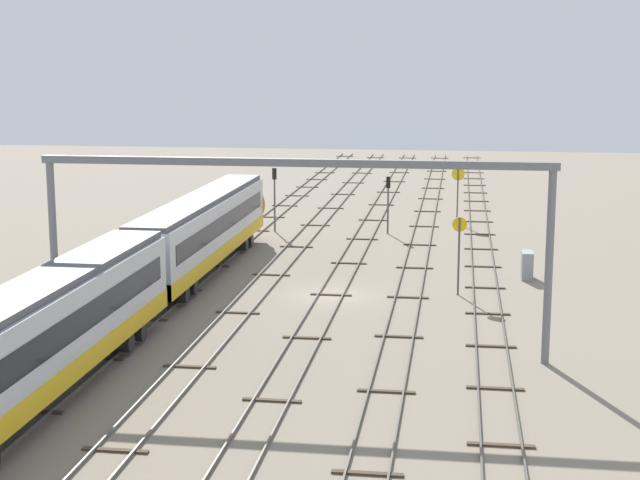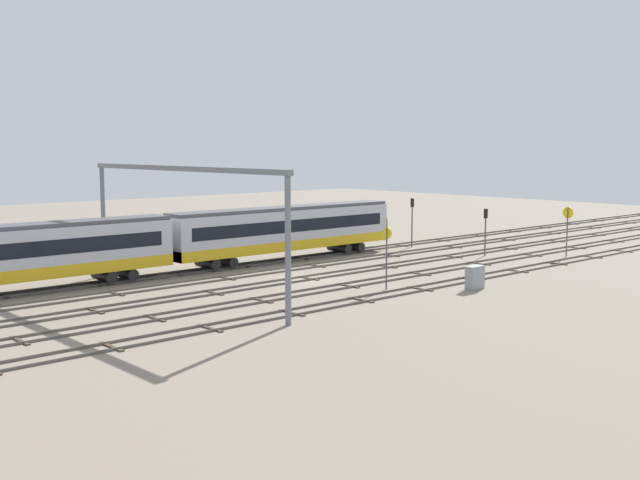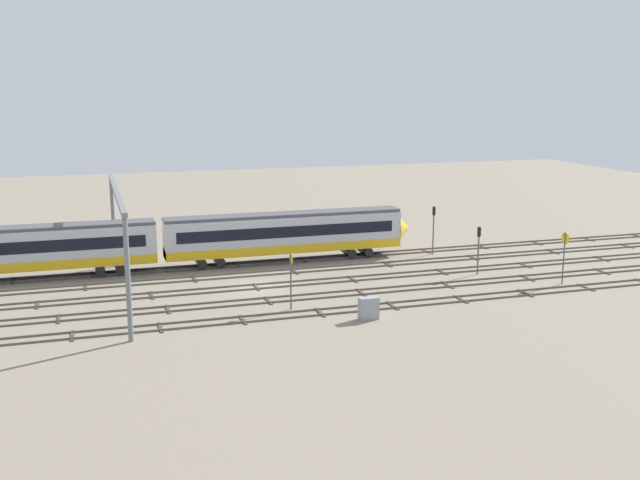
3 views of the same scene
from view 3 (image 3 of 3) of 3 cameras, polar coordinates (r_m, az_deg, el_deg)
name	(u,v)px [view 3 (image 3 of 3)]	position (r m, az deg, el deg)	size (l,w,h in m)	color
ground_plane	(256,287)	(66.08, -4.90, -3.62)	(187.92, 187.92, 0.00)	gray
track_near_foreground	(282,316)	(57.73, -2.93, -5.80)	(171.92, 2.40, 0.16)	#59544C
track_second_near	(268,300)	(61.87, -3.98, -4.60)	(171.92, 2.40, 0.16)	#59544C
track_middle	(256,287)	(66.06, -4.90, -3.56)	(171.92, 2.40, 0.16)	#59544C
track_second_far	(246,275)	(70.28, -5.70, -2.65)	(171.92, 2.40, 0.16)	#59544C
track_with_train	(236,264)	(74.52, -6.42, -1.84)	(171.92, 2.40, 0.16)	#59544C
overhead_gantry	(118,214)	(63.40, -15.20, 1.90)	(0.40, 23.67, 9.09)	slate
speed_sign_near_foreground	(564,249)	(69.72, 18.17, -0.66)	(0.14, 1.08, 4.72)	#4C4C51
speed_sign_mid_trackside	(291,273)	(58.74, -2.23, -2.55)	(0.14, 0.86, 4.59)	#4C4C51
signal_light_trackside_approach	(434,224)	(78.85, 8.68, 1.25)	(0.31, 0.32, 5.09)	#4C4C51
signal_light_trackside_departure	(479,244)	(71.24, 12.03, -0.26)	(0.31, 0.32, 4.53)	#4C4C51
relay_cabinet	(369,308)	(56.91, 3.74, -5.23)	(1.54, 0.69, 1.72)	gray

